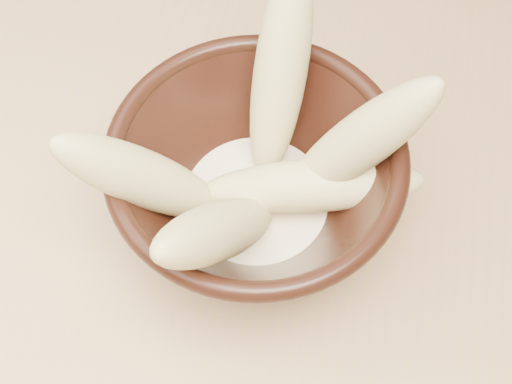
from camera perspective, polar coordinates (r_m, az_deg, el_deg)
bowl at (r=0.44m, az=0.00°, el=0.52°), size 0.18×0.18×0.10m
milk_puddle at (r=0.47m, az=0.00°, el=-0.92°), size 0.10×0.10×0.01m
banana_upright at (r=0.44m, az=1.97°, el=9.66°), size 0.04×0.11×0.14m
banana_left at (r=0.41m, az=-8.89°, el=1.05°), size 0.11×0.07×0.13m
banana_right at (r=0.42m, az=8.09°, el=3.80°), size 0.11×0.06×0.13m
banana_across at (r=0.44m, az=4.41°, el=0.49°), size 0.14×0.06×0.05m
banana_front at (r=0.39m, az=-2.95°, el=-3.11°), size 0.08×0.12×0.13m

